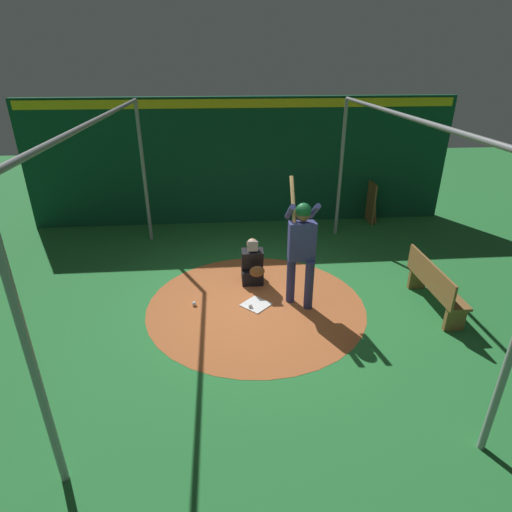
{
  "coord_description": "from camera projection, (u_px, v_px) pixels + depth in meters",
  "views": [
    {
      "loc": [
        6.18,
        -0.53,
        3.9
      ],
      "look_at": [
        0.0,
        0.0,
        0.95
      ],
      "focal_mm": 29.25,
      "sensor_mm": 36.0,
      "label": 1
    }
  ],
  "objects": [
    {
      "name": "bench",
      "position": [
        434.0,
        285.0,
        7.02
      ],
      "size": [
        1.59,
        0.36,
        0.85
      ],
      "color": "olive",
      "rests_on": "ground"
    },
    {
      "name": "bat_rack",
      "position": [
        370.0,
        202.0,
        10.89
      ],
      "size": [
        0.82,
        0.2,
        1.05
      ],
      "color": "olive",
      "rests_on": "ground"
    },
    {
      "name": "catcher",
      "position": [
        253.0,
        266.0,
        7.84
      ],
      "size": [
        0.58,
        0.4,
        0.92
      ],
      "color": "black",
      "rests_on": "ground"
    },
    {
      "name": "cage_frame",
      "position": [
        256.0,
        179.0,
        6.31
      ],
      "size": [
        6.36,
        4.54,
        3.15
      ],
      "color": "gray",
      "rests_on": "ground"
    },
    {
      "name": "home_plate",
      "position": [
        256.0,
        304.0,
        7.27
      ],
      "size": [
        0.59,
        0.59,
        0.01
      ],
      "primitive_type": "cube",
      "rotation": [
        0.0,
        0.0,
        0.79
      ],
      "color": "white",
      "rests_on": "dirt_circle"
    },
    {
      "name": "batter",
      "position": [
        301.0,
        245.0,
        6.82
      ],
      "size": [
        0.68,
        0.49,
        2.18
      ],
      "color": "navy",
      "rests_on": "ground"
    },
    {
      "name": "baseball_2",
      "position": [
        250.0,
        306.0,
        7.16
      ],
      "size": [
        0.07,
        0.07,
        0.07
      ],
      "primitive_type": "sphere",
      "color": "white",
      "rests_on": "dirt_circle"
    },
    {
      "name": "dirt_circle",
      "position": [
        256.0,
        305.0,
        7.27
      ],
      "size": [
        3.78,
        3.78,
        0.01
      ],
      "primitive_type": "cylinder",
      "color": "#B76033",
      "rests_on": "ground"
    },
    {
      "name": "baseball_1",
      "position": [
        194.0,
        304.0,
        7.23
      ],
      "size": [
        0.07,
        0.07,
        0.07
      ],
      "primitive_type": "sphere",
      "color": "white",
      "rests_on": "dirt_circle"
    },
    {
      "name": "ground_plane",
      "position": [
        256.0,
        305.0,
        7.27
      ],
      "size": [
        26.48,
        26.48,
        0.0
      ],
      "primitive_type": "plane",
      "color": "#287A38"
    },
    {
      "name": "baseball_0",
      "position": [
        288.0,
        290.0,
        7.67
      ],
      "size": [
        0.07,
        0.07,
        0.07
      ],
      "primitive_type": "sphere",
      "color": "white",
      "rests_on": "dirt_circle"
    },
    {
      "name": "back_wall",
      "position": [
        242.0,
        162.0,
        10.39
      ],
      "size": [
        0.22,
        10.48,
        3.1
      ],
      "color": "#0F472D",
      "rests_on": "ground"
    }
  ]
}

